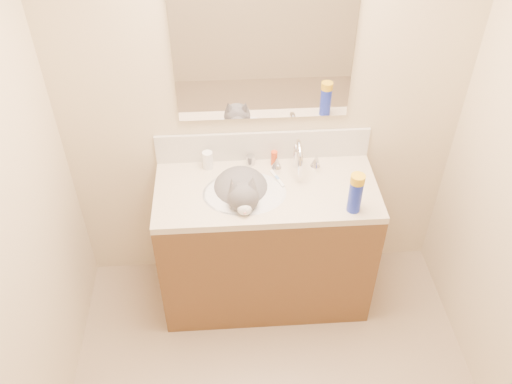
{
  "coord_description": "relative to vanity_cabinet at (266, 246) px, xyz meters",
  "views": [
    {
      "loc": [
        -0.2,
        -1.22,
        2.74
      ],
      "look_at": [
        -0.06,
        0.92,
        0.88
      ],
      "focal_mm": 38.0,
      "sensor_mm": 36.0,
      "label": 1
    }
  ],
  "objects": [
    {
      "name": "room_shell",
      "position": [
        0.0,
        -0.97,
        1.08
      ],
      "size": [
        2.24,
        2.54,
        2.52
      ],
      "color": "beige",
      "rests_on": "ground"
    },
    {
      "name": "vanity_cabinet",
      "position": [
        0.0,
        0.0,
        0.0
      ],
      "size": [
        1.2,
        0.55,
        0.82
      ],
      "primitive_type": "cube",
      "color": "brown",
      "rests_on": "ground"
    },
    {
      "name": "counter_slab",
      "position": [
        0.0,
        0.0,
        0.43
      ],
      "size": [
        1.2,
        0.55,
        0.04
      ],
      "primitive_type": "cube",
      "color": "beige",
      "rests_on": "vanity_cabinet"
    },
    {
      "name": "basin",
      "position": [
        -0.12,
        -0.03,
        0.38
      ],
      "size": [
        0.45,
        0.36,
        0.14
      ],
      "primitive_type": "ellipsoid",
      "color": "silver",
      "rests_on": "vanity_cabinet"
    },
    {
      "name": "faucet",
      "position": [
        0.18,
        0.14,
        0.54
      ],
      "size": [
        0.28,
        0.2,
        0.21
      ],
      "color": "silver",
      "rests_on": "counter_slab"
    },
    {
      "name": "cat",
      "position": [
        -0.13,
        -0.0,
        0.43
      ],
      "size": [
        0.36,
        0.44,
        0.33
      ],
      "rotation": [
        0.0,
        0.0,
        0.04
      ],
      "color": "#545154",
      "rests_on": "basin"
    },
    {
      "name": "backsplash",
      "position": [
        0.0,
        0.26,
        0.54
      ],
      "size": [
        1.2,
        0.02,
        0.18
      ],
      "primitive_type": "cube",
      "color": "beige",
      "rests_on": "counter_slab"
    },
    {
      "name": "mirror",
      "position": [
        0.0,
        0.26,
        1.13
      ],
      "size": [
        0.9,
        0.02,
        0.8
      ],
      "primitive_type": "cube",
      "color": "white",
      "rests_on": "room_shell"
    },
    {
      "name": "pill_bottle",
      "position": [
        -0.31,
        0.2,
        0.5
      ],
      "size": [
        0.07,
        0.07,
        0.1
      ],
      "primitive_type": "cylinder",
      "rotation": [
        0.0,
        0.0,
        0.32
      ],
      "color": "white",
      "rests_on": "counter_slab"
    },
    {
      "name": "pill_label",
      "position": [
        -0.31,
        0.2,
        0.49
      ],
      "size": [
        0.07,
        0.07,
        0.04
      ],
      "primitive_type": "cylinder",
      "rotation": [
        0.0,
        0.0,
        0.32
      ],
      "color": "orange",
      "rests_on": "pill_bottle"
    },
    {
      "name": "silver_jar",
      "position": [
        -0.07,
        0.22,
        0.48
      ],
      "size": [
        0.07,
        0.07,
        0.06
      ],
      "primitive_type": "cylinder",
      "rotation": [
        0.0,
        0.0,
        0.38
      ],
      "color": "#B7B7BC",
      "rests_on": "counter_slab"
    },
    {
      "name": "amber_bottle",
      "position": [
        0.06,
        0.2,
        0.5
      ],
      "size": [
        0.04,
        0.04,
        0.09
      ],
      "primitive_type": "cylinder",
      "rotation": [
        0.0,
        0.0,
        -0.18
      ],
      "color": "#CD4218",
      "rests_on": "counter_slab"
    },
    {
      "name": "toothbrush",
      "position": [
        0.06,
        0.07,
        0.46
      ],
      "size": [
        0.07,
        0.15,
        0.01
      ],
      "primitive_type": "cube",
      "rotation": [
        0.0,
        0.0,
        0.37
      ],
      "color": "white",
      "rests_on": "counter_slab"
    },
    {
      "name": "toothbrush_head",
      "position": [
        0.06,
        0.07,
        0.46
      ],
      "size": [
        0.02,
        0.03,
        0.02
      ],
      "primitive_type": "cube",
      "rotation": [
        0.0,
        0.0,
        0.37
      ],
      "color": "#6FA5ED",
      "rests_on": "counter_slab"
    },
    {
      "name": "spray_can",
      "position": [
        0.43,
        -0.2,
        0.54
      ],
      "size": [
        0.07,
        0.07,
        0.19
      ],
      "primitive_type": "cylinder",
      "rotation": [
        0.0,
        0.0,
        -0.06
      ],
      "color": "#192BB3",
      "rests_on": "counter_slab"
    },
    {
      "name": "spray_cap",
      "position": [
        0.43,
        -0.2,
        0.65
      ],
      "size": [
        0.08,
        0.08,
        0.04
      ],
      "primitive_type": "cylinder",
      "rotation": [
        0.0,
        0.0,
        -0.06
      ],
      "color": "gold",
      "rests_on": "spray_can"
    }
  ]
}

